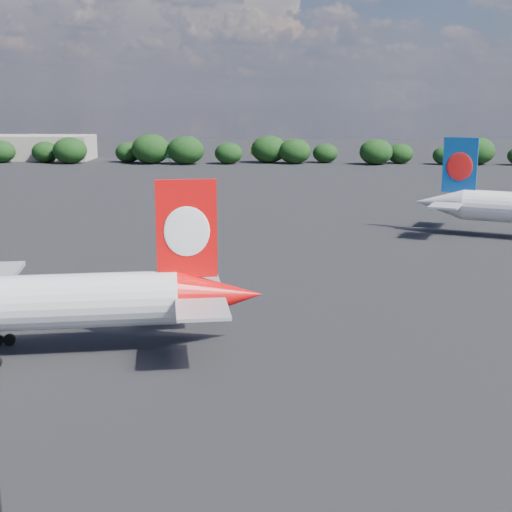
{
  "coord_description": "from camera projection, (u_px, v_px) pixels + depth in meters",
  "views": [
    {
      "loc": [
        17.62,
        -45.41,
        20.97
      ],
      "look_at": [
        16.0,
        12.0,
        8.0
      ],
      "focal_mm": 50.0,
      "sensor_mm": 36.0,
      "label": 1
    }
  ],
  "objects": [
    {
      "name": "horizon_treeline",
      "position": [
        251.0,
        151.0,
        223.18
      ],
      "size": [
        202.83,
        15.5,
        9.3
      ],
      "color": "black",
      "rests_on": "ground"
    },
    {
      "name": "ground",
      "position": [
        160.0,
        237.0,
        107.89
      ],
      "size": [
        500.0,
        500.0,
        0.0
      ],
      "primitive_type": "plane",
      "color": "black",
      "rests_on": "ground"
    },
    {
      "name": "highway_sign",
      "position": [
        161.0,
        154.0,
        220.8
      ],
      "size": [
        6.0,
        0.3,
        4.5
      ],
      "color": "#16702C",
      "rests_on": "ground"
    },
    {
      "name": "billboard_yellow",
      "position": [
        259.0,
        151.0,
        225.66
      ],
      "size": [
        5.0,
        0.3,
        5.5
      ],
      "color": "yellow",
      "rests_on": "ground"
    },
    {
      "name": "terminal_building",
      "position": [
        29.0,
        147.0,
        237.5
      ],
      "size": [
        42.0,
        16.0,
        8.0
      ],
      "color": "gray",
      "rests_on": "ground"
    }
  ]
}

